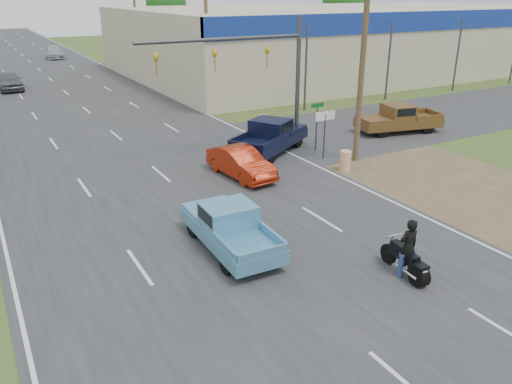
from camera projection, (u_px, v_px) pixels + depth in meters
main_road at (66, 93)px, 43.28m from camera, size 15.00×180.00×0.02m
cross_road at (148, 162)px, 25.59m from camera, size 120.00×10.00×0.02m
dirt_verge at (419, 172)px, 24.24m from camera, size 8.00×18.00×0.01m
big_box_store at (355, 37)px, 56.77m from camera, size 50.00×28.10×6.60m
utility_pole_1 at (363, 55)px, 23.97m from camera, size 2.00×0.28×10.00m
utility_pole_2 at (207, 31)px, 38.45m from camera, size 2.00×0.28×10.00m
utility_pole_3 at (136, 20)px, 52.93m from camera, size 2.00×0.28×10.00m
tree_3 at (345, 3)px, 90.51m from camera, size 8.40×8.40×10.40m
tree_5 at (166, 4)px, 99.18m from camera, size 7.98×7.98×9.88m
barrel_0 at (345, 161)px, 24.27m from camera, size 0.56×0.56×1.00m
barrel_1 at (263, 123)px, 31.30m from camera, size 0.56×0.56×1.00m
lane_sign at (325, 124)px, 25.45m from camera, size 1.20×0.08×2.52m
street_name_sign at (317, 122)px, 27.05m from camera, size 0.80×0.08×2.61m
signal_mast at (255, 62)px, 25.68m from camera, size 9.12×0.40×7.00m
red_convertible at (241, 163)px, 23.41m from camera, size 1.83×4.26×1.36m
motorcycle at (407, 263)px, 15.20m from camera, size 0.66×2.13×1.08m
rider at (408, 250)px, 15.08m from camera, size 0.70×0.50×1.81m
blue_pickup at (228, 226)px, 16.87m from camera, size 2.01×4.84×1.59m
navy_pickup at (271, 136)px, 26.97m from camera, size 5.77×4.62×1.81m
brown_pickup at (397, 119)px, 30.78m from camera, size 5.53×3.14×1.73m
distant_car_grey at (9, 81)px, 44.11m from camera, size 2.04×4.83×1.63m
distant_car_silver at (55, 52)px, 65.21m from camera, size 2.72×5.47×1.53m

